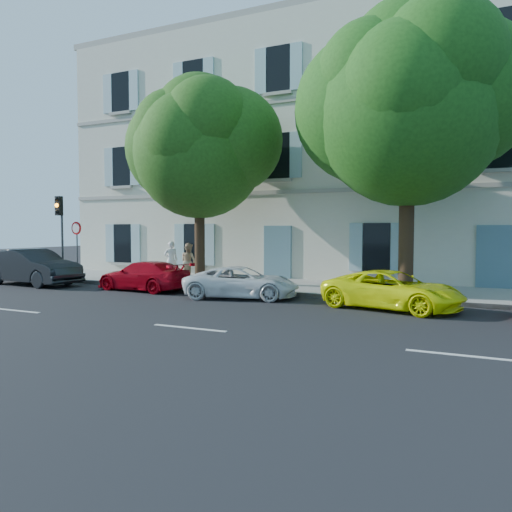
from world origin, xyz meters
The scene contains 14 objects.
ground centered at (0.00, 0.00, 0.00)m, with size 90.00×90.00×0.00m, color black.
sidewalk centered at (0.00, 4.45, 0.07)m, with size 36.00×4.50×0.15m, color #A09E96.
kerb centered at (0.00, 2.28, 0.08)m, with size 36.00×0.16×0.16m, color #9E998E.
building centered at (0.00, 10.20, 6.00)m, with size 28.00×7.00×12.00m, color beige.
car_dark_sedan centered at (-10.96, 0.92, 0.76)m, with size 1.60×4.59×1.51m, color black.
car_red_coupe centered at (-5.54, 1.38, 0.57)m, with size 1.58×3.90×1.13m, color #AC0412.
car_white_coupe centered at (-1.19, 1.10, 0.54)m, with size 1.79×3.89×1.08m, color white.
car_yellow_supercar centered at (3.87, 0.91, 0.57)m, with size 1.89×4.09×1.14m, color #F7FF0A.
tree_left centered at (-4.27, 3.38, 5.40)m, with size 5.26×5.26×8.15m.
tree_right centered at (3.95, 2.84, 6.07)m, with size 5.99×5.99×9.22m.
traffic_light centered at (-11.11, 2.59, 2.81)m, with size 0.28×0.42×3.67m.
road_sign centered at (-10.35, 2.80, 1.97)m, with size 0.59×0.10×2.53m.
pedestrian_a centered at (-6.40, 4.41, 0.98)m, with size 0.61×0.40×1.66m, color white.
pedestrian_b centered at (-5.32, 4.18, 0.95)m, with size 0.78×0.61×1.60m, color tan.
Camera 1 is at (6.46, -13.96, 2.38)m, focal length 35.00 mm.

